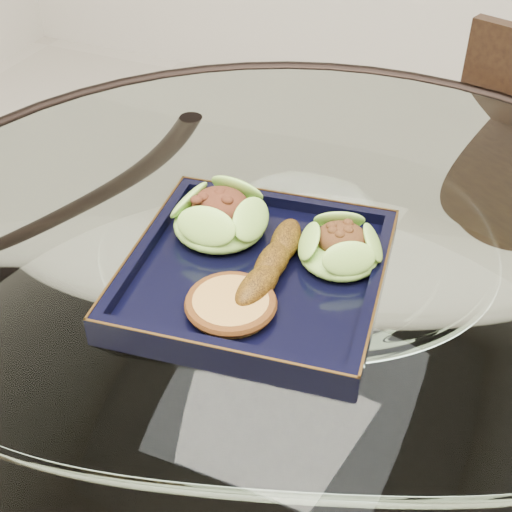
% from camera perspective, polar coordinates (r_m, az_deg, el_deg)
% --- Properties ---
extents(dining_table, '(1.13, 1.13, 0.77)m').
position_cam_1_polar(dining_table, '(0.92, 2.87, -8.88)').
color(dining_table, white).
rests_on(dining_table, ground).
extents(dining_chair, '(0.47, 0.47, 0.86)m').
position_cam_1_polar(dining_chair, '(1.30, 18.90, -1.38)').
color(dining_chair, black).
rests_on(dining_chair, ground).
extents(navy_plate, '(0.30, 0.30, 0.02)m').
position_cam_1_polar(navy_plate, '(0.78, 0.00, -1.73)').
color(navy_plate, black).
rests_on(navy_plate, dining_table).
extents(lettuce_wrap_left, '(0.14, 0.14, 0.04)m').
position_cam_1_polar(lettuce_wrap_left, '(0.81, -2.91, 3.00)').
color(lettuce_wrap_left, '#59A22F').
rests_on(lettuce_wrap_left, navy_plate).
extents(lettuce_wrap_right, '(0.09, 0.09, 0.03)m').
position_cam_1_polar(lettuce_wrap_right, '(0.78, 6.75, 0.52)').
color(lettuce_wrap_right, '#5B9A2C').
rests_on(lettuce_wrap_right, navy_plate).
extents(roasted_plantain, '(0.03, 0.15, 0.03)m').
position_cam_1_polar(roasted_plantain, '(0.76, 1.31, -0.48)').
color(roasted_plantain, '#623D0A').
rests_on(roasted_plantain, navy_plate).
extents(crumb_patty, '(0.08, 0.08, 0.02)m').
position_cam_1_polar(crumb_patty, '(0.72, -2.03, -3.94)').
color(crumb_patty, '#B6883C').
rests_on(crumb_patty, navy_plate).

